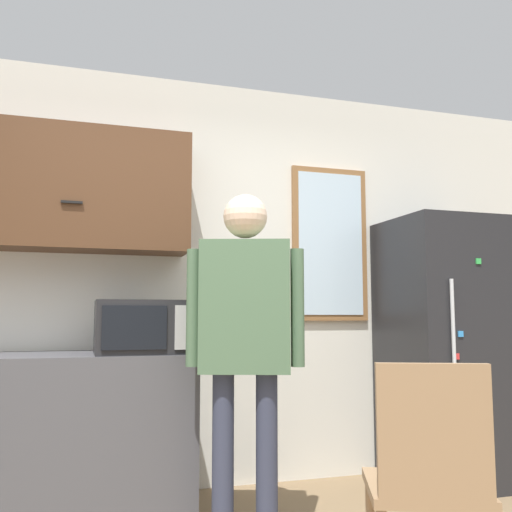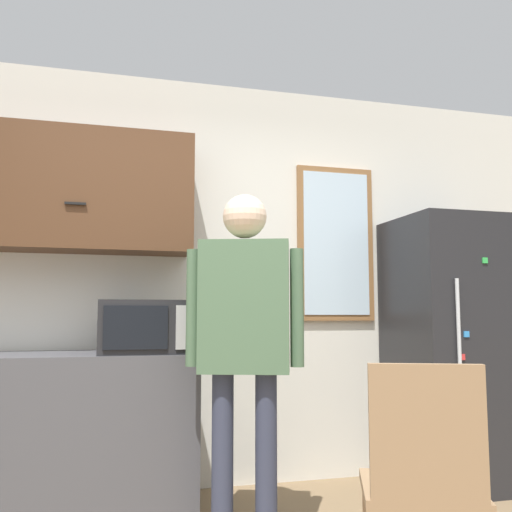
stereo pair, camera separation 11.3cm
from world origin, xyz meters
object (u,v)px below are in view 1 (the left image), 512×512
object	(u,v)px
microwave	(139,327)
person	(245,323)
refrigerator	(445,349)
chair	(429,472)

from	to	relation	value
microwave	person	xyz separation A→B (m)	(0.49, -0.47, 0.03)
person	refrigerator	xyz separation A→B (m)	(1.57, 0.53, -0.19)
refrigerator	chair	world-z (taller)	refrigerator
microwave	person	bearing A→B (deg)	-43.92
refrigerator	chair	size ratio (longest dim) A/B	1.91
chair	person	bearing A→B (deg)	-37.07
microwave	person	world-z (taller)	person
person	microwave	bearing A→B (deg)	154.77
microwave	refrigerator	world-z (taller)	refrigerator
refrigerator	microwave	bearing A→B (deg)	-178.27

